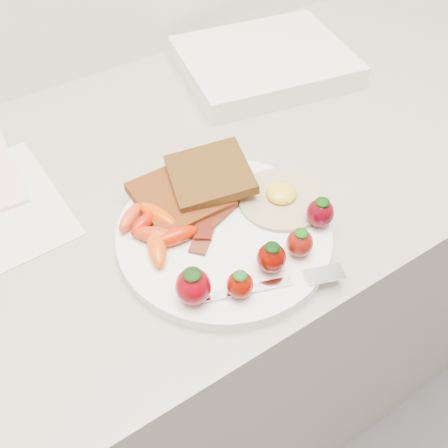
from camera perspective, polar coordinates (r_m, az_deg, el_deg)
counter at (r=1.08m, az=-4.84°, el=-12.26°), size 2.00×0.60×0.90m
plate at (r=0.63m, az=0.00°, el=-1.14°), size 0.27×0.27×0.02m
toast_lower at (r=0.66m, az=-5.03°, el=3.25°), size 0.11×0.11×0.01m
toast_upper at (r=0.66m, az=-1.64°, el=5.71°), size 0.13×0.13×0.02m
fried_egg at (r=0.66m, az=6.53°, el=3.04°), size 0.13×0.13×0.02m
bacon_strips at (r=0.63m, az=-1.84°, el=0.47°), size 0.10×0.09×0.01m
baby_carrots at (r=0.61m, az=-7.83°, el=-0.70°), size 0.09×0.11×0.02m
strawberries at (r=0.57m, az=4.10°, el=-3.81°), size 0.23×0.07×0.05m
fork at (r=0.57m, az=6.58°, el=-6.66°), size 0.17×0.07×0.00m
appliance at (r=0.92m, az=4.65°, el=17.94°), size 0.32×0.28×0.04m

